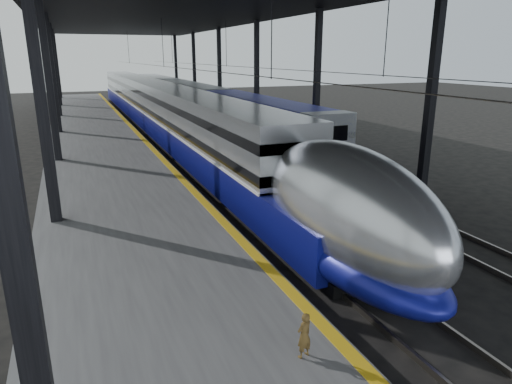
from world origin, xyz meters
TOP-DOWN VIEW (x-y plane):
  - ground at (0.00, 0.00)m, footprint 160.00×160.00m
  - platform at (-3.50, 20.00)m, footprint 6.00×80.00m
  - yellow_strip at (-0.70, 20.00)m, footprint 0.30×80.00m
  - rails at (4.50, 20.00)m, footprint 6.52×80.00m
  - canopy at (1.90, 20.00)m, footprint 18.00×75.00m
  - tgv_train at (2.00, 27.24)m, footprint 2.85×65.20m
  - second_train at (7.00, 35.82)m, footprint 2.58×56.05m
  - child at (-1.54, -4.50)m, footprint 0.37×0.30m

SIDE VIEW (x-z plane):
  - ground at x=0.00m, z-range 0.00..0.00m
  - rails at x=4.50m, z-range 0.00..0.16m
  - platform at x=-3.50m, z-range 0.00..1.00m
  - yellow_strip at x=-0.70m, z-range 1.00..1.01m
  - child at x=-1.54m, z-range 1.00..1.89m
  - second_train at x=7.00m, z-range 0.02..3.57m
  - tgv_train at x=2.00m, z-range -0.13..3.96m
  - canopy at x=1.90m, z-range 4.38..13.85m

